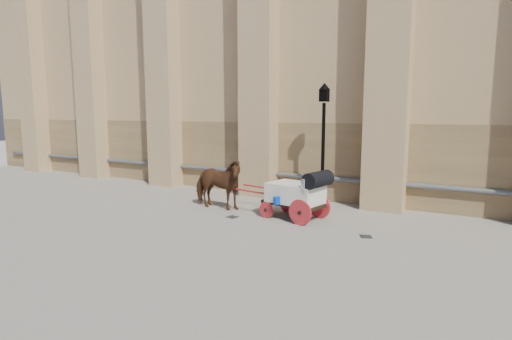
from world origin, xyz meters
The scene contains 6 objects.
ground centered at (0.00, 0.00, 0.00)m, with size 90.00×90.00×0.00m, color gray.
horse centered at (-1.13, 0.83, 0.90)m, with size 2.13×0.97×1.80m, color #562F17.
carriage centered at (1.91, 0.94, 0.87)m, with size 3.81×1.68×1.61m.
street_lamp centered at (1.98, 2.96, 2.36)m, with size 0.41×0.41×4.42m.
drain_grate_near centered at (-0.05, 0.11, 0.01)m, with size 0.32×0.32×0.01m, color black.
drain_grate_far centered at (4.28, 0.16, 0.01)m, with size 0.32×0.32×0.01m, color black.
Camera 1 is at (6.84, -10.55, 3.36)m, focal length 28.00 mm.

